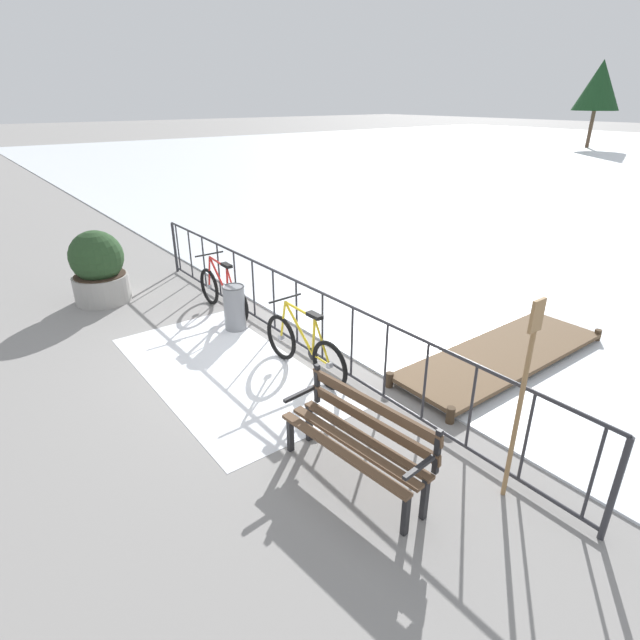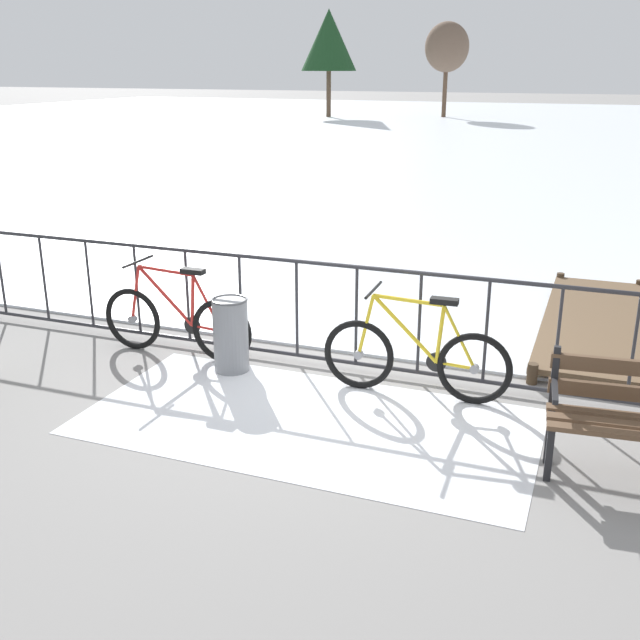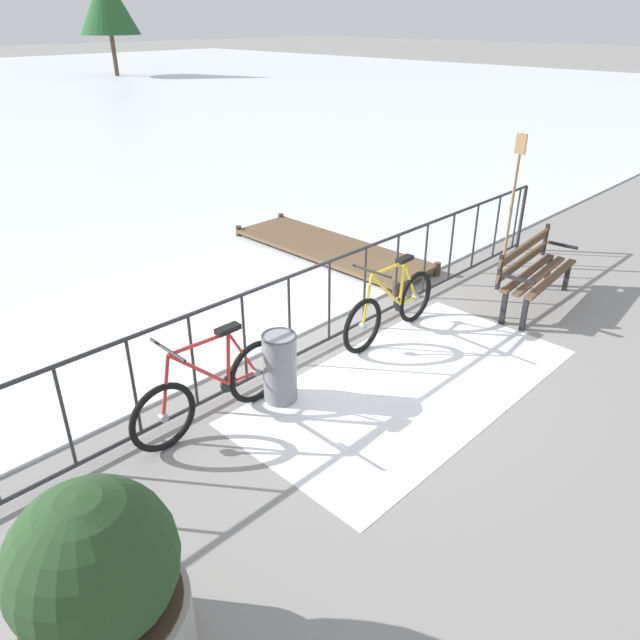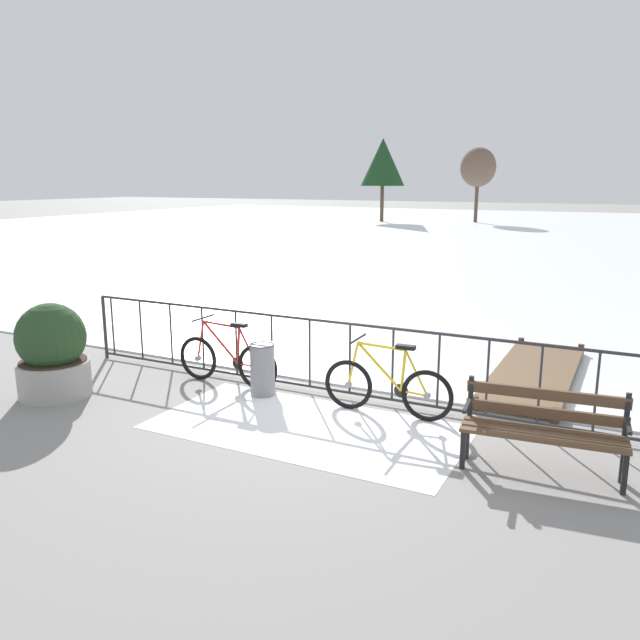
{
  "view_description": "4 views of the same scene",
  "coord_description": "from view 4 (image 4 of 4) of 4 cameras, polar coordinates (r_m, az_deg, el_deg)",
  "views": [
    {
      "loc": [
        5.55,
        -3.81,
        3.44
      ],
      "look_at": [
        0.47,
        0.07,
        0.59
      ],
      "focal_mm": 28.19,
      "sensor_mm": 36.0,
      "label": 1
    },
    {
      "loc": [
        2.12,
        -6.47,
        2.84
      ],
      "look_at": [
        -0.25,
        -0.32,
        0.6
      ],
      "focal_mm": 42.08,
      "sensor_mm": 36.0,
      "label": 2
    },
    {
      "loc": [
        -4.43,
        -4.21,
        3.47
      ],
      "look_at": [
        -0.42,
        -0.27,
        0.58
      ],
      "focal_mm": 33.47,
      "sensor_mm": 36.0,
      "label": 3
    },
    {
      "loc": [
        3.37,
        -7.53,
        2.93
      ],
      "look_at": [
        -0.64,
        0.36,
        0.97
      ],
      "focal_mm": 35.43,
      "sensor_mm": 36.0,
      "label": 4
    }
  ],
  "objects": [
    {
      "name": "ground_plane",
      "position": [
        8.76,
        2.67,
        -7.06
      ],
      "size": [
        160.0,
        160.0,
        0.0
      ],
      "primitive_type": "plane",
      "color": "gray"
    },
    {
      "name": "frozen_pond",
      "position": [
        36.21,
        21.68,
        7.02
      ],
      "size": [
        80.0,
        56.0,
        0.03
      ],
      "primitive_type": "cube",
      "color": "silver",
      "rests_on": "ground"
    },
    {
      "name": "snow_patch",
      "position": [
        7.76,
        -1.18,
        -9.66
      ],
      "size": [
        3.77,
        1.91,
        0.01
      ],
      "primitive_type": "cube",
      "color": "white",
      "rests_on": "ground"
    },
    {
      "name": "railing_fence",
      "position": [
        8.58,
        2.71,
        -3.54
      ],
      "size": [
        9.06,
        0.06,
        1.07
      ],
      "color": "#2D2D33",
      "rests_on": "ground"
    },
    {
      "name": "bicycle_near_railing",
      "position": [
        9.3,
        -8.39,
        -3.61
      ],
      "size": [
        1.71,
        0.52,
        0.97
      ],
      "color": "black",
      "rests_on": "ground"
    },
    {
      "name": "bicycle_second",
      "position": [
        8.08,
        6.08,
        -6.06
      ],
      "size": [
        1.71,
        0.52,
        0.97
      ],
      "color": "black",
      "rests_on": "ground"
    },
    {
      "name": "park_bench",
      "position": [
        6.87,
        19.55,
        -8.86
      ],
      "size": [
        1.64,
        0.63,
        0.89
      ],
      "color": "brown",
      "rests_on": "ground"
    },
    {
      "name": "planter_with_shrub",
      "position": [
        9.4,
        -23.03,
        -2.71
      ],
      "size": [
        0.97,
        0.97,
        1.31
      ],
      "color": "#9E9B96",
      "rests_on": "ground"
    },
    {
      "name": "trash_bin",
      "position": [
        8.8,
        -5.22,
        -4.44
      ],
      "size": [
        0.35,
        0.35,
        0.73
      ],
      "color": "gray",
      "rests_on": "ground"
    },
    {
      "name": "wooden_dock",
      "position": [
        10.03,
        18.84,
        -4.45
      ],
      "size": [
        1.1,
        3.55,
        0.2
      ],
      "color": "brown",
      "rests_on": "ground"
    },
    {
      "name": "tree_far_west",
      "position": [
        46.38,
        14.09,
        13.21
      ],
      "size": [
        2.46,
        2.46,
        5.17
      ],
      "color": "brown",
      "rests_on": "ground"
    },
    {
      "name": "tree_centre",
      "position": [
        46.06,
        5.69,
        13.99
      ],
      "size": [
        3.12,
        3.12,
        5.83
      ],
      "color": "brown",
      "rests_on": "ground"
    }
  ]
}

